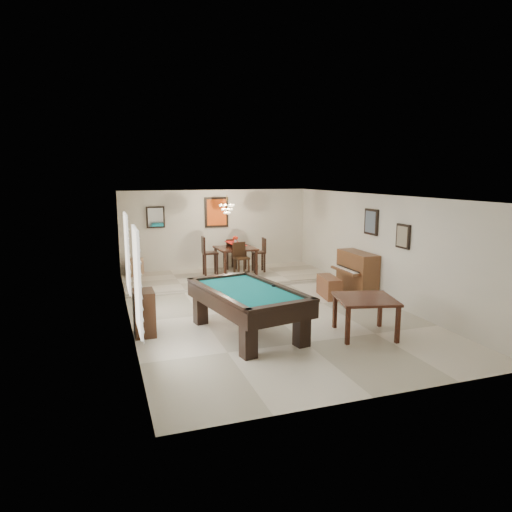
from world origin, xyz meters
TOP-DOWN VIEW (x-y plane):
  - ground_plane at (0.00, 0.00)m, footprint 6.00×9.00m
  - wall_back at (0.00, 4.50)m, footprint 6.00×0.04m
  - wall_front at (0.00, -4.50)m, footprint 6.00×0.04m
  - wall_left at (-3.00, 0.00)m, footprint 0.04×9.00m
  - wall_right at (3.00, 0.00)m, footprint 0.04×9.00m
  - ceiling at (0.00, 0.00)m, footprint 6.00×9.00m
  - dining_step at (0.00, 3.25)m, footprint 6.00×2.50m
  - window_left_front at (-2.97, -2.20)m, footprint 0.06×1.00m
  - window_left_rear at (-2.97, 0.60)m, footprint 0.06×1.00m
  - pool_table at (-0.87, -1.45)m, footprint 1.90×2.86m
  - square_table at (1.25, -2.24)m, footprint 1.31×1.31m
  - upright_piano at (2.61, 0.50)m, footprint 0.75×1.33m
  - piano_bench at (1.92, 0.49)m, footprint 0.50×0.98m
  - apothecary_chest at (-2.78, -0.85)m, footprint 0.39×0.59m
  - dining_table at (0.30, 3.40)m, footprint 1.15×1.15m
  - flower_vase at (0.30, 3.40)m, footprint 0.15×0.15m
  - dining_chair_south at (0.27, 2.67)m, footprint 0.43×0.43m
  - dining_chair_north at (0.34, 4.17)m, footprint 0.40×0.40m
  - dining_chair_west at (-0.48, 3.38)m, footprint 0.45×0.45m
  - dining_chair_east at (1.05, 3.45)m, footprint 0.42×0.42m
  - corner_bench at (-2.59, 4.19)m, footprint 0.55×0.62m
  - chandelier at (0.00, 3.20)m, footprint 0.44×0.44m
  - back_painting at (0.00, 4.46)m, footprint 0.75×0.06m
  - back_mirror at (-1.90, 4.46)m, footprint 0.55×0.06m
  - right_picture_upper at (2.96, 0.30)m, footprint 0.06×0.55m
  - right_picture_lower at (2.96, -1.00)m, footprint 0.06×0.45m

SIDE VIEW (x-z plane):
  - ground_plane at x=0.00m, z-range -0.02..0.00m
  - dining_step at x=0.00m, z-range 0.00..0.12m
  - piano_bench at x=1.92m, z-range 0.00..0.52m
  - corner_bench at x=-2.59m, z-range 0.12..0.59m
  - square_table at x=1.25m, z-range 0.00..0.74m
  - pool_table at x=-0.87m, z-range 0.00..0.88m
  - apothecary_chest at x=-2.78m, z-range 0.00..0.88m
  - upright_piano at x=2.61m, z-range 0.00..1.11m
  - dining_table at x=0.30m, z-range 0.12..1.04m
  - dining_chair_north at x=0.34m, z-range 0.12..1.09m
  - dining_chair_east at x=1.05m, z-range 0.12..1.16m
  - dining_chair_south at x=0.27m, z-range 0.12..1.16m
  - dining_chair_west at x=-0.48m, z-range 0.12..1.29m
  - flower_vase at x=0.30m, z-range 1.04..1.26m
  - wall_back at x=0.00m, z-range 0.00..2.60m
  - wall_front at x=0.00m, z-range 0.00..2.60m
  - wall_left at x=-3.00m, z-range 0.00..2.60m
  - wall_right at x=3.00m, z-range 0.00..2.60m
  - window_left_front at x=-2.97m, z-range 0.55..2.25m
  - window_left_rear at x=-2.97m, z-range 0.55..2.25m
  - right_picture_lower at x=2.96m, z-range 1.42..1.98m
  - back_mirror at x=-1.90m, z-range 1.48..2.12m
  - back_painting at x=0.00m, z-range 1.42..2.38m
  - right_picture_upper at x=2.96m, z-range 1.57..2.23m
  - chandelier at x=0.00m, z-range 1.90..2.50m
  - ceiling at x=0.00m, z-range 2.58..2.62m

